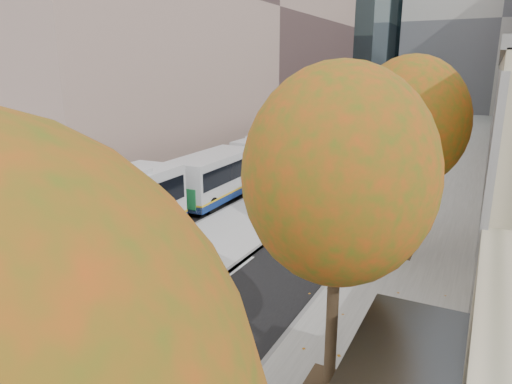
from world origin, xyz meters
The scene contains 8 objects.
bus_platform centered at (-3.88, 35.00, 0.07)m, with size 4.25×150.00×0.15m, color #BBBBBB.
sidewalk centered at (4.12, 35.00, 0.04)m, with size 4.75×150.00×0.08m, color gray.
building_midrise centered at (-22.50, 41.00, 12.50)m, with size 24.00×46.00×25.00m, color gray.
building_far_block centered at (6.00, 96.00, 15.00)m, with size 30.00×18.00×30.00m, color #AFAAA1.
tree_c centered at (3.60, 13.00, 5.25)m, with size 4.20×4.20×7.28m.
tree_d centered at (3.60, 22.00, 5.47)m, with size 4.40×4.40×7.60m.
bus_far centered at (-7.54, 30.25, 1.52)m, with size 3.02×16.80×2.79m.
distant_car centered at (-7.39, 55.89, 0.72)m, with size 1.70×4.22×1.44m, color white.
Camera 1 is at (6.35, 3.74, 7.48)m, focal length 32.00 mm.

